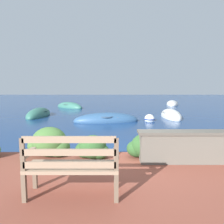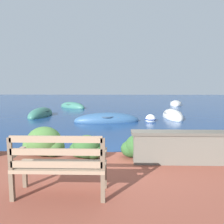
{
  "view_description": "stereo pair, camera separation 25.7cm",
  "coord_description": "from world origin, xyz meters",
  "px_view_note": "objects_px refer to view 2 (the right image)",
  "views": [
    {
      "loc": [
        -0.14,
        -5.11,
        1.81
      ],
      "look_at": [
        -0.17,
        5.47,
        0.54
      ],
      "focal_mm": 35.0,
      "sensor_mm": 36.0,
      "label": 1
    },
    {
      "loc": [
        0.12,
        -5.11,
        1.81
      ],
      "look_at": [
        -0.17,
        5.47,
        0.54
      ],
      "focal_mm": 35.0,
      "sensor_mm": 36.0,
      "label": 2
    }
  ],
  "objects_px": {
    "rowboat_nearest": "(107,121)",
    "rowboat_far": "(41,115)",
    "rowboat_distant": "(176,104)",
    "mooring_buoy": "(150,119)",
    "park_bench": "(60,164)",
    "rowboat_outer": "(72,107)",
    "rowboat_mid": "(173,117)"
  },
  "relations": [
    {
      "from": "mooring_buoy",
      "to": "rowboat_far",
      "type": "bearing_deg",
      "value": 164.1
    },
    {
      "from": "rowboat_mid",
      "to": "rowboat_outer",
      "type": "bearing_deg",
      "value": -130.41
    },
    {
      "from": "park_bench",
      "to": "rowboat_nearest",
      "type": "height_order",
      "value": "park_bench"
    },
    {
      "from": "rowboat_mid",
      "to": "rowboat_distant",
      "type": "distance_m",
      "value": 8.69
    },
    {
      "from": "rowboat_nearest",
      "to": "rowboat_far",
      "type": "height_order",
      "value": "rowboat_far"
    },
    {
      "from": "rowboat_outer",
      "to": "mooring_buoy",
      "type": "xyz_separation_m",
      "value": [
        5.47,
        -6.77,
        0.02
      ]
    },
    {
      "from": "rowboat_far",
      "to": "rowboat_outer",
      "type": "height_order",
      "value": "rowboat_far"
    },
    {
      "from": "rowboat_far",
      "to": "rowboat_mid",
      "type": "bearing_deg",
      "value": 85.39
    },
    {
      "from": "rowboat_distant",
      "to": "mooring_buoy",
      "type": "relative_size",
      "value": 5.74
    },
    {
      "from": "park_bench",
      "to": "rowboat_mid",
      "type": "xyz_separation_m",
      "value": [
        3.94,
        9.36,
        -0.63
      ]
    },
    {
      "from": "rowboat_far",
      "to": "rowboat_outer",
      "type": "bearing_deg",
      "value": 170.0
    },
    {
      "from": "rowboat_outer",
      "to": "mooring_buoy",
      "type": "height_order",
      "value": "rowboat_outer"
    },
    {
      "from": "park_bench",
      "to": "mooring_buoy",
      "type": "bearing_deg",
      "value": 77.03
    },
    {
      "from": "rowboat_nearest",
      "to": "rowboat_far",
      "type": "bearing_deg",
      "value": 144.32
    },
    {
      "from": "rowboat_far",
      "to": "rowboat_distant",
      "type": "xyz_separation_m",
      "value": [
        10.16,
        7.7,
        -0.01
      ]
    },
    {
      "from": "rowboat_far",
      "to": "rowboat_outer",
      "type": "distance_m",
      "value": 5.04
    },
    {
      "from": "rowboat_distant",
      "to": "rowboat_far",
      "type": "bearing_deg",
      "value": -37.89
    },
    {
      "from": "park_bench",
      "to": "rowboat_far",
      "type": "height_order",
      "value": "park_bench"
    },
    {
      "from": "rowboat_outer",
      "to": "rowboat_far",
      "type": "bearing_deg",
      "value": -58.8
    },
    {
      "from": "park_bench",
      "to": "rowboat_mid",
      "type": "height_order",
      "value": "park_bench"
    },
    {
      "from": "park_bench",
      "to": "rowboat_nearest",
      "type": "bearing_deg",
      "value": 92.06
    },
    {
      "from": "rowboat_mid",
      "to": "mooring_buoy",
      "type": "xyz_separation_m",
      "value": [
        -1.42,
        -1.15,
        0.02
      ]
    },
    {
      "from": "rowboat_mid",
      "to": "rowboat_far",
      "type": "distance_m",
      "value": 7.82
    },
    {
      "from": "rowboat_nearest",
      "to": "mooring_buoy",
      "type": "relative_size",
      "value": 5.87
    },
    {
      "from": "rowboat_far",
      "to": "mooring_buoy",
      "type": "relative_size",
      "value": 5.33
    },
    {
      "from": "rowboat_distant",
      "to": "rowboat_mid",
      "type": "bearing_deg",
      "value": -0.86
    },
    {
      "from": "rowboat_nearest",
      "to": "rowboat_distant",
      "type": "bearing_deg",
      "value": 50.38
    },
    {
      "from": "park_bench",
      "to": "rowboat_distant",
      "type": "xyz_separation_m",
      "value": [
        6.31,
        17.72,
        -0.64
      ]
    },
    {
      "from": "rowboat_nearest",
      "to": "rowboat_mid",
      "type": "relative_size",
      "value": 1.27
    },
    {
      "from": "park_bench",
      "to": "rowboat_far",
      "type": "distance_m",
      "value": 10.75
    },
    {
      "from": "park_bench",
      "to": "rowboat_nearest",
      "type": "xyz_separation_m",
      "value": [
        0.28,
        7.87,
        -0.63
      ]
    },
    {
      "from": "mooring_buoy",
      "to": "rowboat_outer",
      "type": "bearing_deg",
      "value": 128.96
    }
  ]
}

